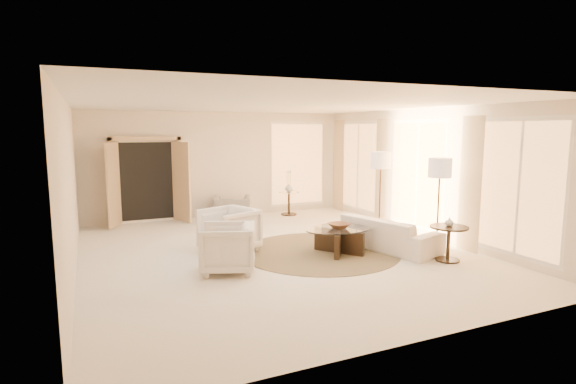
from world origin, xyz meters
name	(u,v)px	position (x,y,z in m)	size (l,w,h in m)	color
room	(277,180)	(0.00, 0.00, 1.40)	(7.04, 8.04, 2.83)	white
windows_right	(420,175)	(3.45, 0.10, 1.35)	(0.10, 6.40, 2.40)	#FFB566
window_back_corner	(298,164)	(2.30, 3.95, 1.35)	(1.70, 0.10, 2.40)	#FFB566
curtains_right	(392,173)	(3.40, 1.00, 1.30)	(0.06, 5.20, 2.60)	#CCB38C
french_doors	(147,181)	(-1.90, 3.82, 1.07)	(1.95, 0.66, 2.16)	tan
area_rug	(319,251)	(0.77, -0.27, 0.01)	(3.07, 3.07, 0.01)	#3D301D
sofa	(385,233)	(2.08, -0.57, 0.32)	(2.16, 0.85, 0.63)	white
armchair_left	(229,228)	(-0.83, 0.44, 0.47)	(0.91, 0.85, 0.94)	white
armchair_right	(227,246)	(-1.20, -0.72, 0.44)	(0.85, 0.80, 0.88)	white
accent_chair	(232,204)	(0.15, 3.40, 0.41)	(0.93, 0.61, 0.82)	gray
coffee_table	(339,237)	(1.05, -0.52, 0.31)	(1.34, 1.34, 0.49)	black
end_table	(449,237)	(2.58, -1.75, 0.43)	(0.67, 0.67, 0.63)	black
side_table	(289,201)	(1.77, 3.40, 0.40)	(0.56, 0.56, 0.65)	black
floor_lamp_near	(381,164)	(2.87, 0.74, 1.56)	(0.45, 0.45, 1.84)	black
floor_lamp_far	(440,172)	(2.90, -1.11, 1.53)	(0.44, 0.44, 1.80)	black
bowl	(339,226)	(1.05, -0.52, 0.54)	(0.38, 0.38, 0.09)	brown
end_vase	(449,222)	(2.58, -1.75, 0.71)	(0.16, 0.16, 0.16)	silver
side_vase	(289,187)	(1.77, 3.40, 0.76)	(0.22, 0.22, 0.23)	silver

